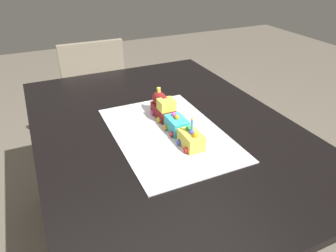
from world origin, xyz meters
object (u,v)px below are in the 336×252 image
chair (93,93)px  cake_locomotive (163,107)px  cake_car_caboose_turquoise (177,125)px  birthday_candle (192,123)px  cake_car_tanker_lemon (191,140)px  dining_table (164,146)px

chair → cake_locomotive: (0.98, 0.10, 0.32)m
cake_car_caboose_turquoise → birthday_candle: (0.12, -0.00, 0.07)m
cake_locomotive → cake_car_caboose_turquoise: 0.13m
cake_car_tanker_lemon → birthday_candle: size_ratio=1.93×
dining_table → chair: 1.05m
dining_table → birthday_candle: bearing=6.6°
cake_locomotive → cake_car_caboose_turquoise: (0.13, 0.00, -0.02)m
cake_locomotive → birthday_candle: birthday_candle is taller
cake_locomotive → cake_car_tanker_lemon: 0.25m
cake_car_tanker_lemon → cake_locomotive: bearing=-180.0°
cake_car_tanker_lemon → birthday_candle: bearing=-0.0°
cake_locomotive → cake_car_tanker_lemon: cake_locomotive is taller
dining_table → birthday_candle: birthday_candle is taller
cake_car_tanker_lemon → birthday_candle: 0.07m
birthday_candle → cake_car_tanker_lemon: bearing=180.0°
cake_locomotive → cake_car_caboose_turquoise: size_ratio=1.40×
chair → birthday_candle: 1.29m
cake_car_caboose_turquoise → cake_car_tanker_lemon: bearing=0.0°
chair → cake_car_tanker_lemon: size_ratio=8.60×
cake_car_caboose_turquoise → cake_car_tanker_lemon: 0.12m
cake_car_tanker_lemon → chair: bearing=-175.2°
chair → cake_locomotive: 1.04m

